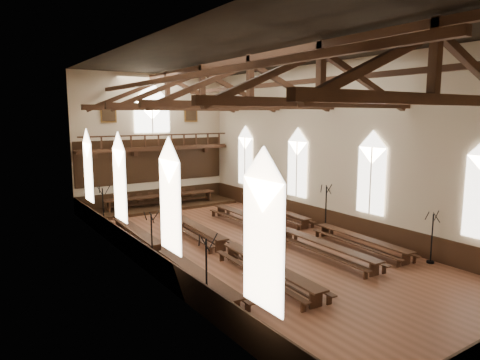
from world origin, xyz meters
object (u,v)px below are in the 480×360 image
object	(u,v)px
high_table	(161,197)
candelabrum_left_far	(104,217)
refectory_row_b	(227,245)
candelabrum_right_near	(431,247)
candelabrum_right_mid	(326,217)
dais	(161,207)
candelabrum_left_mid	(152,250)
refectory_row_d	(315,224)
refectory_row_a	(161,251)
refectory_row_c	(280,230)
candelabrum_right_far	(260,200)
candelabrum_left_near	(207,286)

from	to	relation	value
high_table	candelabrum_left_far	bearing A→B (deg)	-143.72
refectory_row_b	candelabrum_right_near	distance (m)	9.70
candelabrum_right_mid	dais	bearing A→B (deg)	116.23
dais	candelabrum_left_mid	xyz separation A→B (m)	(-5.46, -11.55, 0.70)
candelabrum_left_mid	refectory_row_d	bearing A→B (deg)	1.01
candelabrum_right_near	refectory_row_a	bearing A→B (deg)	144.99
refectory_row_a	candelabrum_left_far	size ratio (longest dim) A/B	5.09
refectory_row_c	refectory_row_d	distance (m)	2.59
refectory_row_c	refectory_row_d	bearing A→B (deg)	-2.38
dais	candelabrum_right_far	distance (m)	7.45
refectory_row_b	candelabrum_right_near	xyz separation A→B (m)	(7.39, -6.28, 0.23)
high_table	candelabrum_left_mid	world-z (taller)	candelabrum_left_mid
dais	candelabrum_left_mid	distance (m)	12.79
dais	candelabrum_right_far	world-z (taller)	candelabrum_right_far
refectory_row_d	high_table	distance (m)	12.37
refectory_row_a	candelabrum_left_near	world-z (taller)	candelabrum_left_near
dais	candelabrum_right_mid	world-z (taller)	candelabrum_right_mid
refectory_row_d	candelabrum_left_mid	bearing A→B (deg)	-178.99
refectory_row_a	refectory_row_c	size ratio (longest dim) A/B	0.99
refectory_row_b	candelabrum_left_mid	xyz separation A→B (m)	(-3.71, 0.51, 0.27)
refectory_row_d	dais	size ratio (longest dim) A/B	1.20
refectory_row_a	refectory_row_b	world-z (taller)	refectory_row_b
refectory_row_a	dais	distance (m)	12.03
refectory_row_b	candelabrum_right_far	xyz separation A→B (m)	(7.39, 7.23, 0.26)
refectory_row_a	refectory_row_d	world-z (taller)	refectory_row_a
refectory_row_d	candelabrum_left_far	bearing A→B (deg)	144.55
high_table	candelabrum_left_near	size ratio (longest dim) A/B	3.10
refectory_row_c	refectory_row_d	xyz separation A→B (m)	(2.59, -0.11, -0.03)
refectory_row_b	candelabrum_left_mid	size ratio (longest dim) A/B	5.39
candelabrum_right_near	candelabrum_right_mid	distance (m)	6.89
high_table	candelabrum_right_near	size ratio (longest dim) A/B	3.40
refectory_row_b	refectory_row_c	size ratio (longest dim) A/B	1.01
high_table	refectory_row_b	bearing A→B (deg)	-98.25
refectory_row_a	high_table	world-z (taller)	high_table
refectory_row_b	dais	size ratio (longest dim) A/B	1.25
high_table	candelabrum_right_far	distance (m)	7.42
refectory_row_a	candelabrum_left_mid	bearing A→B (deg)	-141.96
dais	candelabrum_right_mid	xyz separation A→B (m)	(5.64, -11.45, 0.76)
refectory_row_d	candelabrum_right_near	bearing A→B (deg)	-83.71
refectory_row_d	candelabrum_right_near	world-z (taller)	candelabrum_right_near
high_table	candelabrum_left_mid	xyz separation A→B (m)	(-5.46, -11.55, -0.07)
high_table	candelabrum_right_far	size ratio (longest dim) A/B	3.28
dais	candelabrum_right_near	distance (m)	19.19
refectory_row_d	candelabrum_left_far	xyz separation A→B (m)	(-10.33, 7.36, 0.35)
refectory_row_c	dais	world-z (taller)	refectory_row_c
refectory_row_c	candelabrum_left_mid	bearing A→B (deg)	-177.85
candelabrum_left_near	refectory_row_c	bearing A→B (deg)	34.58
candelabrum_left_near	candelabrum_left_far	size ratio (longest dim) A/B	1.00
candelabrum_left_near	candelabrum_right_near	bearing A→B (deg)	-8.90
dais	refectory_row_c	bearing A→B (deg)	-78.52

